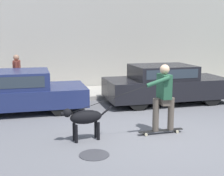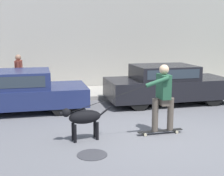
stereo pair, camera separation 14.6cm
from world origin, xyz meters
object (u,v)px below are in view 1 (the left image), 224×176
at_px(parked_car_0, 11,92).
at_px(dog, 85,118).
at_px(parked_car_1, 165,84).
at_px(skateboarder, 163,95).
at_px(pedestrian_with_bag, 17,74).

distance_m(parked_car_0, dog, 3.55).
distance_m(parked_car_1, skateboarder, 3.40).
xyz_separation_m(dog, pedestrian_with_bag, (-1.60, 4.63, 0.44)).
bearing_deg(parked_car_1, dog, -137.71).
bearing_deg(parked_car_0, skateboarder, -40.09).
xyz_separation_m(parked_car_0, pedestrian_with_bag, (0.15, 1.54, 0.33)).
bearing_deg(parked_car_1, pedestrian_with_bag, 161.98).
bearing_deg(parked_car_1, skateboarder, -115.54).
bearing_deg(parked_car_1, parked_car_0, 179.39).
height_order(skateboarder, pedestrian_with_bag, skateboarder).
relative_size(skateboarder, pedestrian_with_bag, 1.87).
distance_m(dog, pedestrian_with_bag, 4.92).
bearing_deg(pedestrian_with_bag, skateboarder, -49.33).
relative_size(parked_car_0, pedestrian_with_bag, 2.96).
xyz_separation_m(skateboarder, pedestrian_with_bag, (-3.49, 4.61, 0.01)).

